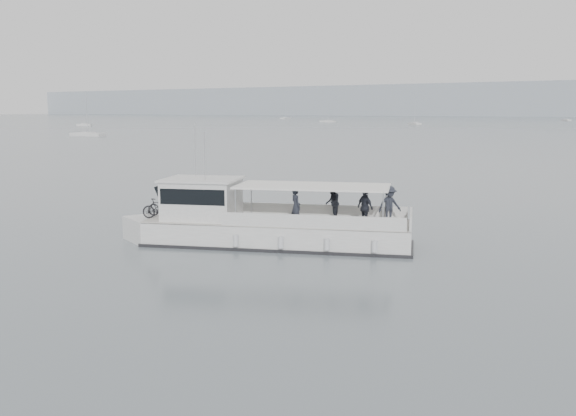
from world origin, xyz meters
The scene contains 3 objects.
ground centered at (0.00, 0.00, 0.00)m, with size 1400.00×1400.00×0.00m, color slate.
tour_boat centered at (3.62, 2.01, 0.86)m, with size 12.14×6.93×5.23m.
moored_fleet centered at (-30.33, 210.83, 0.36)m, with size 416.68×359.89×11.32m.
Camera 1 is at (19.23, -19.27, 5.57)m, focal length 40.00 mm.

